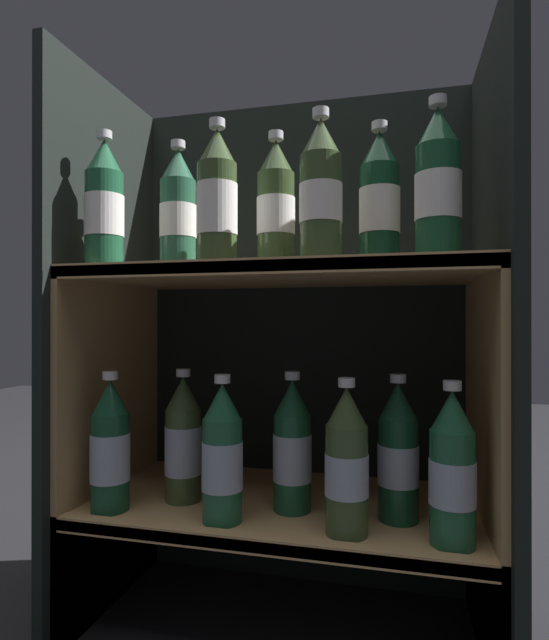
{
  "coord_description": "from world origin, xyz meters",
  "views": [
    {
      "loc": [
        0.21,
        -0.72,
        0.56
      ],
      "look_at": [
        0.0,
        0.12,
        0.57
      ],
      "focal_mm": 28.0,
      "sensor_mm": 36.0,
      "label": 1
    }
  ],
  "objects_px": {
    "bottle_lower_back_0": "(183,442)",
    "bottle_lower_back_1": "(292,449)",
    "bottle_upper_back_0": "(178,213)",
    "bottle_upper_back_2": "(379,202)",
    "bottle_upper_front_1": "(217,201)",
    "bottle_lower_front_3": "(452,471)",
    "bottle_upper_back_1": "(278,208)",
    "bottle_lower_front_0": "(110,448)",
    "bottle_lower_front_2": "(347,464)",
    "bottle_upper_front_3": "(438,187)",
    "bottle_upper_front_2": "(321,194)",
    "bottle_lower_front_1": "(222,456)",
    "bottle_lower_back_2": "(398,455)",
    "bottle_upper_front_0": "(104,207)"
  },
  "relations": [
    {
      "from": "bottle_lower_front_1",
      "to": "bottle_lower_back_2",
      "type": "relative_size",
      "value": 1.0
    },
    {
      "from": "bottle_lower_front_0",
      "to": "bottle_lower_front_3",
      "type": "distance_m",
      "value": 0.57
    },
    {
      "from": "bottle_lower_front_2",
      "to": "bottle_upper_back_0",
      "type": "bearing_deg",
      "value": 166.6
    },
    {
      "from": "bottle_upper_front_1",
      "to": "bottle_upper_front_2",
      "type": "xyz_separation_m",
      "value": [
        0.17,
        0.0,
        0.0
      ]
    },
    {
      "from": "bottle_upper_front_2",
      "to": "bottle_upper_back_2",
      "type": "relative_size",
      "value": 1.0
    },
    {
      "from": "bottle_upper_front_3",
      "to": "bottle_upper_front_1",
      "type": "bearing_deg",
      "value": -180.0
    },
    {
      "from": "bottle_lower_front_1",
      "to": "bottle_upper_front_2",
      "type": "bearing_deg",
      "value": 0.0
    },
    {
      "from": "bottle_lower_back_1",
      "to": "bottle_upper_back_2",
      "type": "bearing_deg",
      "value": -0.0
    },
    {
      "from": "bottle_lower_front_0",
      "to": "bottle_lower_front_3",
      "type": "height_order",
      "value": "same"
    },
    {
      "from": "bottle_upper_front_1",
      "to": "bottle_upper_front_3",
      "type": "distance_m",
      "value": 0.35
    },
    {
      "from": "bottle_lower_back_0",
      "to": "bottle_lower_back_1",
      "type": "bearing_deg",
      "value": 0.0
    },
    {
      "from": "bottle_lower_front_3",
      "to": "bottle_lower_back_2",
      "type": "height_order",
      "value": "same"
    },
    {
      "from": "bottle_lower_back_1",
      "to": "bottle_upper_back_1",
      "type": "bearing_deg",
      "value": -180.0
    },
    {
      "from": "bottle_upper_front_2",
      "to": "bottle_lower_back_2",
      "type": "relative_size",
      "value": 1.0
    },
    {
      "from": "bottle_upper_back_2",
      "to": "bottle_lower_back_0",
      "type": "relative_size",
      "value": 1.0
    },
    {
      "from": "bottle_upper_front_1",
      "to": "bottle_lower_front_3",
      "type": "xyz_separation_m",
      "value": [
        0.37,
        0.0,
        -0.42
      ]
    },
    {
      "from": "bottle_upper_back_1",
      "to": "bottle_upper_front_1",
      "type": "bearing_deg",
      "value": -138.74
    },
    {
      "from": "bottle_upper_front_3",
      "to": "bottle_upper_back_2",
      "type": "bearing_deg",
      "value": 139.19
    },
    {
      "from": "bottle_upper_back_1",
      "to": "bottle_lower_front_1",
      "type": "distance_m",
      "value": 0.44
    },
    {
      "from": "bottle_lower_front_1",
      "to": "bottle_lower_front_2",
      "type": "xyz_separation_m",
      "value": [
        0.2,
        0.0,
        0.0
      ]
    },
    {
      "from": "bottle_upper_front_1",
      "to": "bottle_upper_front_3",
      "type": "height_order",
      "value": "same"
    },
    {
      "from": "bottle_upper_back_1",
      "to": "bottle_lower_back_2",
      "type": "height_order",
      "value": "bottle_upper_back_1"
    },
    {
      "from": "bottle_lower_front_2",
      "to": "bottle_lower_back_1",
      "type": "relative_size",
      "value": 1.0
    },
    {
      "from": "bottle_lower_back_2",
      "to": "bottle_upper_front_0",
      "type": "bearing_deg",
      "value": -171.39
    },
    {
      "from": "bottle_upper_front_3",
      "to": "bottle_upper_back_1",
      "type": "relative_size",
      "value": 1.0
    },
    {
      "from": "bottle_upper_front_2",
      "to": "bottle_lower_front_0",
      "type": "relative_size",
      "value": 1.0
    },
    {
      "from": "bottle_lower_back_1",
      "to": "bottle_lower_back_2",
      "type": "distance_m",
      "value": 0.18
    },
    {
      "from": "bottle_lower_front_3",
      "to": "bottle_lower_back_2",
      "type": "xyz_separation_m",
      "value": [
        -0.08,
        0.08,
        -0.0
      ]
    },
    {
      "from": "bottle_lower_front_0",
      "to": "bottle_lower_front_2",
      "type": "height_order",
      "value": "same"
    },
    {
      "from": "bottle_upper_back_2",
      "to": "bottle_lower_front_2",
      "type": "bearing_deg",
      "value": -122.04
    },
    {
      "from": "bottle_upper_front_0",
      "to": "bottle_lower_back_1",
      "type": "relative_size",
      "value": 1.0
    },
    {
      "from": "bottle_lower_front_0",
      "to": "bottle_lower_front_2",
      "type": "distance_m",
      "value": 0.41
    },
    {
      "from": "bottle_upper_back_0",
      "to": "bottle_lower_back_1",
      "type": "xyz_separation_m",
      "value": [
        0.22,
        0.0,
        -0.42
      ]
    },
    {
      "from": "bottle_upper_front_0",
      "to": "bottle_lower_back_2",
      "type": "relative_size",
      "value": 1.0
    },
    {
      "from": "bottle_upper_back_2",
      "to": "bottle_lower_back_2",
      "type": "relative_size",
      "value": 1.0
    },
    {
      "from": "bottle_lower_front_1",
      "to": "bottle_lower_back_1",
      "type": "xyz_separation_m",
      "value": [
        0.1,
        0.08,
        -0.0
      ]
    },
    {
      "from": "bottle_lower_back_1",
      "to": "bottle_lower_back_2",
      "type": "xyz_separation_m",
      "value": [
        0.18,
        -0.0,
        0.0
      ]
    },
    {
      "from": "bottle_lower_front_2",
      "to": "bottle_lower_back_0",
      "type": "height_order",
      "value": "same"
    },
    {
      "from": "bottle_upper_front_0",
      "to": "bottle_lower_back_1",
      "type": "xyz_separation_m",
      "value": [
        0.32,
        0.08,
        -0.42
      ]
    },
    {
      "from": "bottle_upper_front_2",
      "to": "bottle_lower_front_0",
      "type": "xyz_separation_m",
      "value": [
        -0.37,
        0.0,
        -0.42
      ]
    },
    {
      "from": "bottle_upper_back_0",
      "to": "bottle_upper_back_2",
      "type": "xyz_separation_m",
      "value": [
        0.37,
        0.0,
        -0.0
      ]
    },
    {
      "from": "bottle_upper_front_0",
      "to": "bottle_lower_back_0",
      "type": "xyz_separation_m",
      "value": [
        0.12,
        0.08,
        -0.42
      ]
    },
    {
      "from": "bottle_upper_back_1",
      "to": "bottle_upper_front_2",
      "type": "bearing_deg",
      "value": -41.26
    },
    {
      "from": "bottle_upper_front_3",
      "to": "bottle_lower_back_0",
      "type": "height_order",
      "value": "bottle_upper_front_3"
    },
    {
      "from": "bottle_upper_front_2",
      "to": "bottle_upper_front_3",
      "type": "distance_m",
      "value": 0.18
    },
    {
      "from": "bottle_upper_back_0",
      "to": "bottle_lower_front_2",
      "type": "xyz_separation_m",
      "value": [
        0.32,
        -0.08,
        -0.42
      ]
    },
    {
      "from": "bottle_upper_front_3",
      "to": "bottle_lower_front_0",
      "type": "xyz_separation_m",
      "value": [
        -0.55,
        0.0,
        -0.42
      ]
    },
    {
      "from": "bottle_upper_front_2",
      "to": "bottle_lower_back_1",
      "type": "relative_size",
      "value": 1.0
    },
    {
      "from": "bottle_lower_back_2",
      "to": "bottle_upper_front_3",
      "type": "bearing_deg",
      "value": -52.76
    },
    {
      "from": "bottle_lower_front_0",
      "to": "bottle_lower_back_2",
      "type": "height_order",
      "value": "same"
    }
  ]
}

